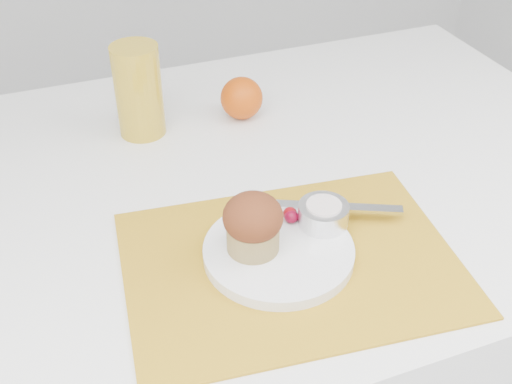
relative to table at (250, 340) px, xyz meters
name	(u,v)px	position (x,y,z in m)	size (l,w,h in m)	color
table	(250,340)	(0.00, 0.00, 0.00)	(1.20, 0.80, 0.75)	white
placemat	(291,262)	(-0.02, -0.20, 0.38)	(0.42, 0.31, 0.00)	#BC881A
plate	(279,252)	(-0.03, -0.19, 0.39)	(0.19, 0.19, 0.02)	white
ramekin	(323,214)	(0.04, -0.16, 0.41)	(0.07, 0.07, 0.03)	silver
cream	(324,206)	(0.04, -0.16, 0.42)	(0.05, 0.05, 0.01)	silver
raspberry_near	(290,214)	(0.01, -0.14, 0.40)	(0.02, 0.02, 0.02)	#5B0207
raspberry_far	(291,217)	(0.01, -0.15, 0.40)	(0.02, 0.02, 0.02)	#500215
butter_knife	(331,207)	(0.07, -0.14, 0.40)	(0.19, 0.02, 0.00)	silver
orange	(242,98)	(0.05, 0.17, 0.41)	(0.07, 0.07, 0.07)	#C64807
juice_glass	(139,91)	(-0.12, 0.18, 0.45)	(0.08, 0.08, 0.15)	gold
muffin	(253,223)	(-0.06, -0.18, 0.43)	(0.08, 0.08, 0.08)	#9F864D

